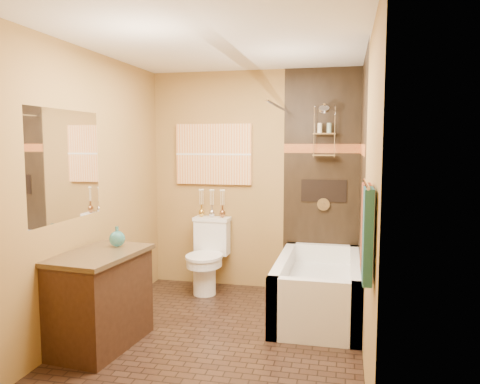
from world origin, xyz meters
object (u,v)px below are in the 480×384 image
(sunset_painting, at_px, (214,154))
(toilet, at_px, (208,255))
(vanity, at_px, (100,299))
(bathtub, at_px, (318,292))

(sunset_painting, bearing_deg, toilet, -90.00)
(toilet, xyz_separation_m, vanity, (-0.45, -1.59, -0.02))
(toilet, distance_m, vanity, 1.65)
(sunset_painting, distance_m, toilet, 1.17)
(sunset_painting, relative_size, toilet, 1.10)
(toilet, relative_size, vanity, 0.87)
(sunset_painting, relative_size, vanity, 0.96)
(bathtub, height_order, vanity, vanity)
(sunset_painting, relative_size, bathtub, 0.60)
(sunset_painting, height_order, vanity, sunset_painting)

